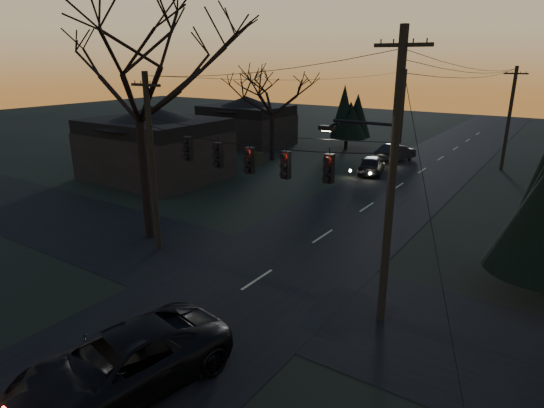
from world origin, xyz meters
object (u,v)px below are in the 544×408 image
Objects in this scene: utility_pole_far_r at (501,170)px; sedan_oncoming_a at (371,165)px; utility_pole_right at (380,319)px; utility_pole_left at (159,249)px; bare_tree_left at (135,70)px; suv_near at (122,364)px; sedan_oncoming_b at (396,153)px; utility_pole_far_l at (400,143)px.

sedan_oncoming_a is (-8.70, -7.43, 0.77)m from utility_pole_far_r.
utility_pole_right is at bearing -90.00° from utility_pole_far_r.
utility_pole_left is 8.68m from bare_tree_left.
utility_pole_far_r is 35.93m from suv_near.
utility_pole_left is 1.88× the size of sedan_oncoming_a.
utility_pole_right is at bearing 120.62° from sedan_oncoming_b.
utility_pole_left is 30.27m from utility_pole_far_r.
utility_pole_far_r reaches higher than utility_pole_far_l.
utility_pole_right is at bearing 98.81° from sedan_oncoming_a.
utility_pole_right reaches higher than sedan_oncoming_a.
bare_tree_left is at bearing -92.60° from utility_pole_far_l.
utility_pole_far_r is at bearing -157.05° from sedan_oncoming_b.
suv_near is (-4.70, -7.61, 0.87)m from utility_pole_right.
utility_pole_left reaches higher than sedan_oncoming_b.
bare_tree_left is 14.14m from suv_near.
bare_tree_left reaches higher than utility_pole_far_l.
utility_pole_right is 11.50m from utility_pole_left.
utility_pole_right is 1.18× the size of utility_pole_left.
suv_near is at bearing -48.23° from utility_pole_left.
utility_pole_right is 2.12× the size of sedan_oncoming_b.
utility_pole_left is at bearing -112.33° from utility_pole_far_r.
utility_pole_far_r reaches higher than sedan_oncoming_a.
utility_pole_far_l is 44.15m from suv_near.
bare_tree_left is at bearing 92.59° from sedan_oncoming_b.
utility_pole_left is 26.53m from sedan_oncoming_b.
suv_near is at bearing 109.07° from sedan_oncoming_b.
suv_near is at bearing -121.69° from utility_pole_right.
bare_tree_left reaches higher than sedan_oncoming_a.
suv_near reaches higher than sedan_oncoming_b.
utility_pole_right is 0.82× the size of bare_tree_left.
utility_pole_far_r is 1.06× the size of utility_pole_far_l.
utility_pole_left is 1.80× the size of sedan_oncoming_b.
sedan_oncoming_b is (2.80, -9.63, 0.78)m from utility_pole_far_l.
bare_tree_left is at bearing -115.74° from utility_pole_far_r.
utility_pole_left is at bearing 180.00° from utility_pole_right.
sedan_oncoming_b is (-8.70, -1.63, 0.78)m from utility_pole_far_r.
utility_pole_right reaches higher than suv_near.
utility_pole_left is 1.00× the size of utility_pole_far_r.
utility_pole_right is 27.78m from sedan_oncoming_b.
utility_pole_far_r is 8.88m from sedan_oncoming_b.
utility_pole_left and utility_pole_far_r have the same top height.
suv_near is 28.46m from sedan_oncoming_a.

